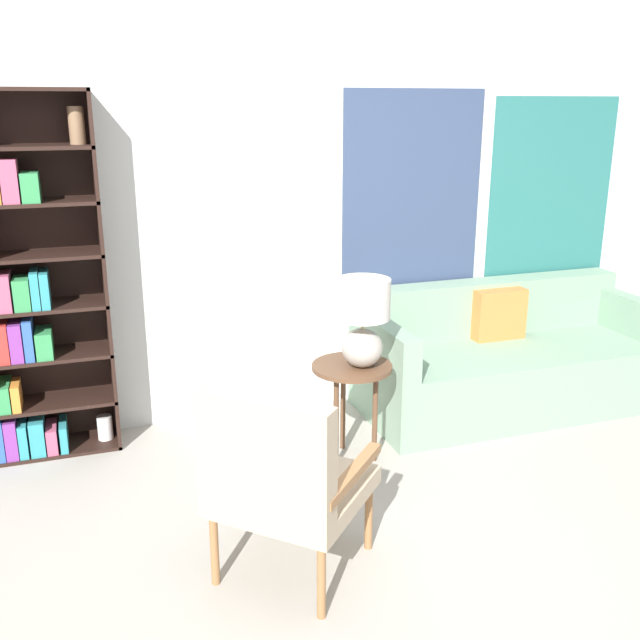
# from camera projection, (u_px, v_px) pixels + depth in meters

# --- Properties ---
(ground_plane) EXTENTS (14.00, 14.00, 0.00)m
(ground_plane) POSITION_uv_depth(u_px,v_px,m) (408.00, 593.00, 2.96)
(ground_plane) COLOR #9E998E
(wall_back) EXTENTS (6.40, 0.08, 2.70)m
(wall_back) POSITION_uv_depth(u_px,v_px,m) (284.00, 204.00, 4.43)
(wall_back) COLOR silver
(wall_back) RESTS_ON ground_plane
(bookshelf) EXTENTS (0.81, 0.30, 2.03)m
(bookshelf) POSITION_uv_depth(u_px,v_px,m) (12.00, 296.00, 3.89)
(bookshelf) COLOR black
(bookshelf) RESTS_ON ground_plane
(armchair) EXTENTS (0.82, 0.82, 0.89)m
(armchair) POSITION_uv_depth(u_px,v_px,m) (281.00, 475.00, 2.90)
(armchair) COLOR olive
(armchair) RESTS_ON ground_plane
(couch) EXTENTS (1.96, 0.84, 0.80)m
(couch) POSITION_uv_depth(u_px,v_px,m) (505.00, 361.00, 4.76)
(couch) COLOR gray
(couch) RESTS_ON ground_plane
(side_table) EXTENTS (0.45, 0.45, 0.57)m
(side_table) POSITION_uv_depth(u_px,v_px,m) (352.00, 378.00, 3.95)
(side_table) COLOR brown
(side_table) RESTS_ON ground_plane
(table_lamp) EXTENTS (0.29, 0.29, 0.49)m
(table_lamp) POSITION_uv_depth(u_px,v_px,m) (363.00, 317.00, 3.82)
(table_lamp) COLOR #A59E93
(table_lamp) RESTS_ON side_table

